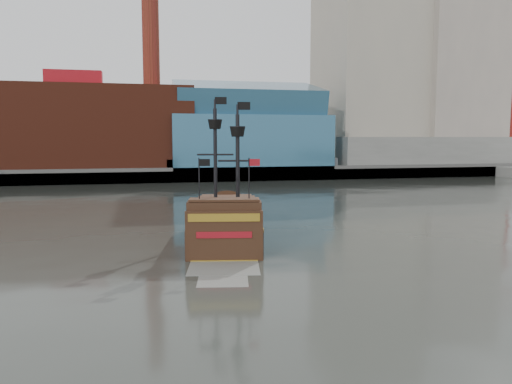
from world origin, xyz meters
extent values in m
plane|color=#252823|center=(0.00, 0.00, 0.00)|extent=(400.00, 400.00, 0.00)
cube|color=slate|center=(0.00, 92.00, 1.00)|extent=(220.00, 60.00, 2.00)
cube|color=#4C4C49|center=(0.00, 62.50, 1.30)|extent=(220.00, 1.00, 2.60)
cube|color=maroon|center=(-22.00, 72.00, 9.50)|extent=(42.00, 18.00, 15.00)
cube|color=#306280|center=(10.00, 70.00, 7.00)|extent=(30.00, 16.00, 10.00)
cube|color=#A39A87|center=(40.00, 80.00, 25.00)|extent=(20.00, 22.00, 46.00)
cube|color=#A19587|center=(58.00, 76.00, 21.00)|extent=(18.00, 18.00, 38.00)
cube|color=#A39A87|center=(50.00, 97.00, 28.00)|extent=(24.00, 20.00, 52.00)
cube|color=slate|center=(48.00, 66.00, 5.00)|extent=(40.00, 6.00, 6.00)
cylinder|color=maroon|center=(-8.00, 74.00, 28.00)|extent=(3.20, 3.20, 22.00)
cube|color=#306280|center=(10.00, 70.00, 15.00)|extent=(28.00, 14.94, 8.78)
cube|color=slate|center=(78.00, 82.00, 3.50)|extent=(4.00, 4.00, 3.00)
cylinder|color=maroon|center=(78.00, 82.00, 18.00)|extent=(1.40, 1.40, 32.00)
cube|color=maroon|center=(75.00, 82.00, 33.00)|extent=(5.00, 2.50, 2.50)
cube|color=slate|center=(88.00, 92.00, 3.50)|extent=(4.00, 4.00, 3.00)
cylinder|color=maroon|center=(88.00, 92.00, 15.00)|extent=(1.40, 1.40, 26.00)
cube|color=maroon|center=(85.00, 92.00, 27.00)|extent=(5.00, 2.50, 2.50)
cube|color=black|center=(-4.31, 11.11, 0.60)|extent=(7.14, 12.76, 2.61)
cube|color=#462919|center=(-4.31, 11.11, 2.06)|extent=(6.42, 11.48, 0.30)
cube|color=black|center=(-3.43, 15.85, 2.41)|extent=(4.63, 3.15, 1.00)
cube|color=black|center=(-5.27, 5.98, 2.81)|extent=(4.98, 2.45, 1.81)
cube|color=black|center=(-5.44, 5.07, 1.20)|extent=(4.88, 1.15, 4.02)
cube|color=olive|center=(-5.46, 4.93, 2.81)|extent=(4.46, 0.90, 0.50)
cube|color=maroon|center=(-5.46, 4.93, 1.71)|extent=(3.47, 0.72, 0.40)
cylinder|color=black|center=(-4.83, 12.74, 6.12)|extent=(0.33, 0.33, 7.83)
cylinder|color=black|center=(-3.76, 9.17, 5.82)|extent=(0.33, 0.33, 7.23)
cone|color=black|center=(-4.83, 12.74, 8.83)|extent=(1.29, 1.29, 0.70)
cone|color=black|center=(-3.76, 9.17, 8.23)|extent=(1.29, 1.29, 0.70)
cube|color=black|center=(-4.38, 12.66, 10.64)|extent=(0.89, 0.19, 0.55)
cube|color=black|center=(-3.31, 9.09, 10.04)|extent=(0.89, 0.19, 0.55)
cube|color=gray|center=(-5.74, 3.41, 0.01)|extent=(4.85, 4.33, 0.02)
camera|label=1|loc=(-10.50, -25.67, 7.79)|focal=35.00mm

